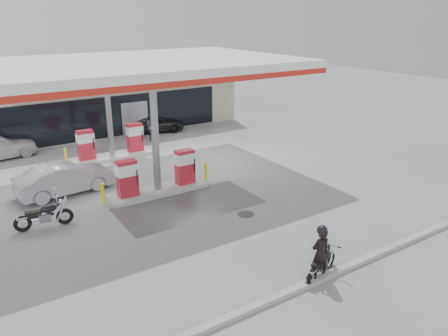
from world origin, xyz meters
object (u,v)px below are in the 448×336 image
at_px(parked_motorcycle, 45,216).
at_px(hatchback_silver, 65,179).
at_px(pump_island_far, 112,146).
at_px(parked_car_right, 156,124).
at_px(main_motorcycle, 322,264).
at_px(attendant, 153,126).
at_px(pump_island_near, 157,178).
at_px(biker_main, 320,254).

relative_size(parked_motorcycle, hatchback_silver, 0.50).
height_order(pump_island_far, parked_motorcycle, pump_island_far).
relative_size(pump_island_far, parked_car_right, 1.31).
bearing_deg(parked_car_right, main_motorcycle, -174.59).
xyz_separation_m(parked_motorcycle, attendant, (8.41, 8.86, 0.42)).
height_order(pump_island_far, parked_car_right, pump_island_far).
bearing_deg(attendant, parked_car_right, -50.51).
xyz_separation_m(parked_motorcycle, hatchback_silver, (1.55, 3.00, 0.21)).
bearing_deg(pump_island_near, hatchback_silver, 147.56).
bearing_deg(main_motorcycle, parked_motorcycle, 109.75).
bearing_deg(biker_main, parked_motorcycle, -43.33).
distance_m(parked_motorcycle, parked_car_right, 14.39).
height_order(biker_main, attendant, attendant).
xyz_separation_m(pump_island_far, biker_main, (1.25, -14.85, 0.13)).
bearing_deg(attendant, parked_motorcycle, 115.28).
xyz_separation_m(biker_main, attendant, (2.16, 16.90, 0.06)).
height_order(attendant, hatchback_silver, attendant).
relative_size(main_motorcycle, attendant, 0.96).
height_order(pump_island_far, hatchback_silver, pump_island_far).
relative_size(pump_island_near, biker_main, 3.06).
bearing_deg(parked_motorcycle, attendant, 54.45).
distance_m(pump_island_near, attendant, 8.75).
distance_m(biker_main, attendant, 17.04).
bearing_deg(pump_island_far, biker_main, -85.19).
xyz_separation_m(main_motorcycle, parked_car_right, (3.07, 18.78, 0.14)).
height_order(parked_motorcycle, parked_car_right, parked_motorcycle).
bearing_deg(parked_car_right, hatchback_silver, 149.12).
xyz_separation_m(main_motorcycle, attendant, (1.98, 16.84, 0.50)).
bearing_deg(biker_main, pump_island_far, -76.38).
relative_size(main_motorcycle, hatchback_silver, 0.41).
bearing_deg(biker_main, parked_car_right, -90.97).
distance_m(attendant, parked_car_right, 2.26).
xyz_separation_m(pump_island_near, main_motorcycle, (1.43, -8.78, -0.30)).
bearing_deg(parked_motorcycle, main_motorcycle, -43.15).
distance_m(biker_main, parked_car_right, 19.13).
bearing_deg(main_motorcycle, attendant, 64.17).
relative_size(pump_island_near, parked_motorcycle, 2.41).
relative_size(parked_motorcycle, attendant, 1.18).
height_order(pump_island_near, pump_island_far, same).
bearing_deg(hatchback_silver, parked_car_right, -51.72).
height_order(pump_island_far, attendant, attendant).
height_order(pump_island_far, main_motorcycle, pump_island_far).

